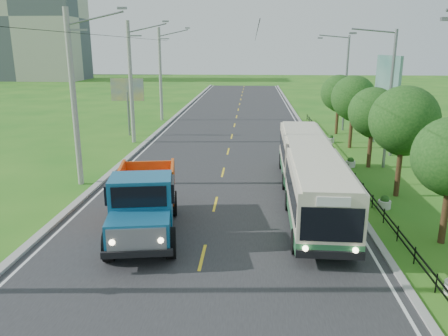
# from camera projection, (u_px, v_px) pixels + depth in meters

# --- Properties ---
(ground) EXTENTS (240.00, 240.00, 0.00)m
(ground) POSITION_uv_depth(u_px,v_px,m) (202.00, 258.00, 16.91)
(ground) COLOR #226918
(ground) RESTS_ON ground
(road) EXTENTS (14.00, 120.00, 0.02)m
(road) POSITION_uv_depth(u_px,v_px,m) (229.00, 146.00, 36.15)
(road) COLOR #28282B
(road) RESTS_ON ground
(curb_left) EXTENTS (0.40, 120.00, 0.15)m
(curb_left) POSITION_uv_depth(u_px,v_px,m) (144.00, 144.00, 36.58)
(curb_left) COLOR #9E9E99
(curb_left) RESTS_ON ground
(curb_right) EXTENTS (0.30, 120.00, 0.10)m
(curb_right) POSITION_uv_depth(u_px,v_px,m) (317.00, 147.00, 35.69)
(curb_right) COLOR #9E9E99
(curb_right) RESTS_ON ground
(edge_line_left) EXTENTS (0.12, 120.00, 0.00)m
(edge_line_left) POSITION_uv_depth(u_px,v_px,m) (150.00, 145.00, 36.56)
(edge_line_left) COLOR silver
(edge_line_left) RESTS_ON road
(edge_line_right) EXTENTS (0.12, 120.00, 0.00)m
(edge_line_right) POSITION_uv_depth(u_px,v_px,m) (310.00, 147.00, 35.73)
(edge_line_right) COLOR silver
(edge_line_right) RESTS_ON road
(centre_dash) EXTENTS (0.12, 2.20, 0.00)m
(centre_dash) POSITION_uv_depth(u_px,v_px,m) (202.00, 257.00, 16.90)
(centre_dash) COLOR yellow
(centre_dash) RESTS_ON road
(railing_right) EXTENTS (0.04, 40.00, 0.60)m
(railing_right) POSITION_uv_depth(u_px,v_px,m) (342.00, 162.00, 29.80)
(railing_right) COLOR black
(railing_right) RESTS_ON ground
(pole_near) EXTENTS (3.51, 0.32, 10.00)m
(pole_near) POSITION_uv_depth(u_px,v_px,m) (74.00, 98.00, 24.73)
(pole_near) COLOR gray
(pole_near) RESTS_ON ground
(pole_mid) EXTENTS (3.51, 0.32, 10.00)m
(pole_mid) POSITION_uv_depth(u_px,v_px,m) (131.00, 82.00, 36.27)
(pole_mid) COLOR gray
(pole_mid) RESTS_ON ground
(pole_far) EXTENTS (3.51, 0.32, 10.00)m
(pole_far) POSITION_uv_depth(u_px,v_px,m) (161.00, 74.00, 47.82)
(pole_far) COLOR gray
(pole_far) RESTS_ON ground
(tree_third) EXTENTS (3.60, 3.62, 6.00)m
(tree_third) POSITION_uv_depth(u_px,v_px,m) (404.00, 124.00, 23.07)
(tree_third) COLOR #382314
(tree_third) RESTS_ON ground
(tree_fourth) EXTENTS (3.24, 3.31, 5.40)m
(tree_fourth) POSITION_uv_depth(u_px,v_px,m) (373.00, 114.00, 28.94)
(tree_fourth) COLOR #382314
(tree_fourth) RESTS_ON ground
(tree_fifth) EXTENTS (3.48, 3.52, 5.80)m
(tree_fifth) POSITION_uv_depth(u_px,v_px,m) (353.00, 100.00, 34.65)
(tree_fifth) COLOR #382314
(tree_fifth) RESTS_ON ground
(tree_back) EXTENTS (3.30, 3.36, 5.50)m
(tree_back) POSITION_uv_depth(u_px,v_px,m) (339.00, 95.00, 40.47)
(tree_back) COLOR #382314
(tree_back) RESTS_ON ground
(streetlight_mid) EXTENTS (3.02, 0.20, 9.07)m
(streetlight_mid) POSITION_uv_depth(u_px,v_px,m) (388.00, 95.00, 28.41)
(streetlight_mid) COLOR slate
(streetlight_mid) RESTS_ON ground
(streetlight_far) EXTENTS (3.02, 0.20, 9.07)m
(streetlight_far) POSITION_uv_depth(u_px,v_px,m) (345.00, 80.00, 41.88)
(streetlight_far) COLOR slate
(streetlight_far) RESTS_ON ground
(planter_near) EXTENTS (0.64, 0.64, 0.67)m
(planter_near) POSITION_uv_depth(u_px,v_px,m) (384.00, 203.00, 22.07)
(planter_near) COLOR silver
(planter_near) RESTS_ON ground
(planter_mid) EXTENTS (0.64, 0.64, 0.67)m
(planter_mid) POSITION_uv_depth(u_px,v_px,m) (351.00, 163.00, 29.76)
(planter_mid) COLOR silver
(planter_mid) RESTS_ON ground
(planter_far) EXTENTS (0.64, 0.64, 0.67)m
(planter_far) POSITION_uv_depth(u_px,v_px,m) (331.00, 139.00, 37.46)
(planter_far) COLOR silver
(planter_far) RESTS_ON ground
(billboard_left) EXTENTS (3.00, 0.20, 5.20)m
(billboard_left) POSITION_uv_depth(u_px,v_px,m) (127.00, 93.00, 39.56)
(billboard_left) COLOR slate
(billboard_left) RESTS_ON ground
(billboard_right) EXTENTS (0.24, 6.00, 7.30)m
(billboard_right) POSITION_uv_depth(u_px,v_px,m) (387.00, 81.00, 33.96)
(billboard_right) COLOR slate
(billboard_right) RESTS_ON ground
(apartment_near) EXTENTS (28.00, 14.00, 30.00)m
(apartment_near) POSITION_uv_depth(u_px,v_px,m) (24.00, 18.00, 107.75)
(apartment_near) COLOR #B7B2A3
(apartment_near) RESTS_ON ground
(bus) EXTENTS (2.80, 15.29, 2.94)m
(bus) POSITION_uv_depth(u_px,v_px,m) (309.00, 169.00, 22.67)
(bus) COLOR #2A6A3D
(bus) RESTS_ON ground
(dump_truck) EXTENTS (3.65, 7.19, 2.89)m
(dump_truck) POSITION_uv_depth(u_px,v_px,m) (144.00, 198.00, 18.67)
(dump_truck) COLOR #165B86
(dump_truck) RESTS_ON ground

